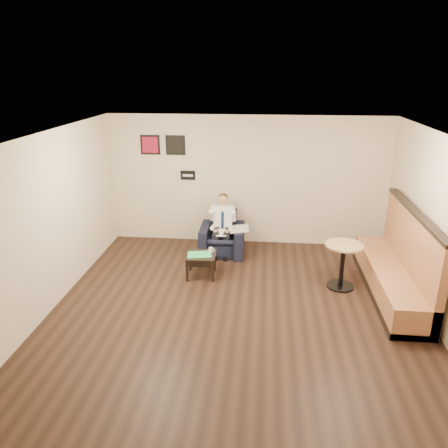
# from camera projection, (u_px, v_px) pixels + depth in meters

# --- Properties ---
(ground) EXTENTS (6.00, 6.00, 0.00)m
(ground) POSITION_uv_depth(u_px,v_px,m) (237.00, 310.00, 7.08)
(ground) COLOR black
(ground) RESTS_ON ground
(wall_back) EXTENTS (6.00, 0.02, 2.80)m
(wall_back) POSITION_uv_depth(u_px,v_px,m) (248.00, 181.00, 9.42)
(wall_back) COLOR beige
(wall_back) RESTS_ON ground
(wall_front) EXTENTS (6.00, 0.02, 2.80)m
(wall_front) POSITION_uv_depth(u_px,v_px,m) (215.00, 349.00, 3.80)
(wall_front) COLOR beige
(wall_front) RESTS_ON ground
(wall_left) EXTENTS (0.02, 6.00, 2.80)m
(wall_left) POSITION_uv_depth(u_px,v_px,m) (49.00, 223.00, 6.89)
(wall_left) COLOR beige
(wall_left) RESTS_ON ground
(wall_right) EXTENTS (0.02, 6.00, 2.80)m
(wall_right) POSITION_uv_depth(u_px,v_px,m) (444.00, 237.00, 6.33)
(wall_right) COLOR beige
(wall_right) RESTS_ON ground
(ceiling) EXTENTS (6.00, 6.00, 0.02)m
(ceiling) POSITION_uv_depth(u_px,v_px,m) (239.00, 136.00, 6.14)
(ceiling) COLOR white
(ceiling) RESTS_ON wall_back
(seating_sign) EXTENTS (0.32, 0.02, 0.20)m
(seating_sign) POSITION_uv_depth(u_px,v_px,m) (188.00, 175.00, 9.49)
(seating_sign) COLOR black
(seating_sign) RESTS_ON wall_back
(art_print_left) EXTENTS (0.42, 0.03, 0.42)m
(art_print_left) POSITION_uv_depth(u_px,v_px,m) (150.00, 145.00, 9.34)
(art_print_left) COLOR #9F1337
(art_print_left) RESTS_ON wall_back
(art_print_right) EXTENTS (0.42, 0.03, 0.42)m
(art_print_right) POSITION_uv_depth(u_px,v_px,m) (175.00, 145.00, 9.29)
(art_print_right) COLOR black
(art_print_right) RESTS_ON wall_back
(armchair) EXTENTS (0.91, 0.91, 0.87)m
(armchair) POSITION_uv_depth(u_px,v_px,m) (222.00, 234.00, 9.12)
(armchair) COLOR black
(armchair) RESTS_ON ground
(seated_man) EXTENTS (0.58, 0.86, 1.19)m
(seated_man) POSITION_uv_depth(u_px,v_px,m) (222.00, 228.00, 8.96)
(seated_man) COLOR white
(seated_man) RESTS_ON armchair
(lap_papers) EXTENTS (0.22, 0.30, 0.01)m
(lap_papers) POSITION_uv_depth(u_px,v_px,m) (221.00, 233.00, 8.90)
(lap_papers) COLOR white
(lap_papers) RESTS_ON seated_man
(newspaper) EXTENTS (0.41, 0.50, 0.01)m
(newspaper) POSITION_uv_depth(u_px,v_px,m) (239.00, 229.00, 8.95)
(newspaper) COLOR silver
(newspaper) RESTS_ON armchair
(side_table) EXTENTS (0.56, 0.56, 0.44)m
(side_table) POSITION_uv_depth(u_px,v_px,m) (201.00, 265.00, 8.18)
(side_table) COLOR black
(side_table) RESTS_ON ground
(green_folder) EXTENTS (0.49, 0.39, 0.01)m
(green_folder) POSITION_uv_depth(u_px,v_px,m) (199.00, 255.00, 8.09)
(green_folder) COLOR #29CD6B
(green_folder) RESTS_ON side_table
(coffee_mug) EXTENTS (0.08, 0.08, 0.09)m
(coffee_mug) POSITION_uv_depth(u_px,v_px,m) (211.00, 250.00, 8.20)
(coffee_mug) COLOR white
(coffee_mug) RESTS_ON side_table
(smartphone) EXTENTS (0.14, 0.08, 0.01)m
(smartphone) POSITION_uv_depth(u_px,v_px,m) (204.00, 251.00, 8.25)
(smartphone) COLOR black
(smartphone) RESTS_ON side_table
(banquette) EXTENTS (0.69, 2.90, 1.48)m
(banquette) POSITION_uv_depth(u_px,v_px,m) (394.00, 254.00, 7.37)
(banquette) COLOR #9E633D
(banquette) RESTS_ON ground
(cafe_table) EXTENTS (0.76, 0.76, 0.82)m
(cafe_table) POSITION_uv_depth(u_px,v_px,m) (342.00, 266.00, 7.70)
(cafe_table) COLOR tan
(cafe_table) RESTS_ON ground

